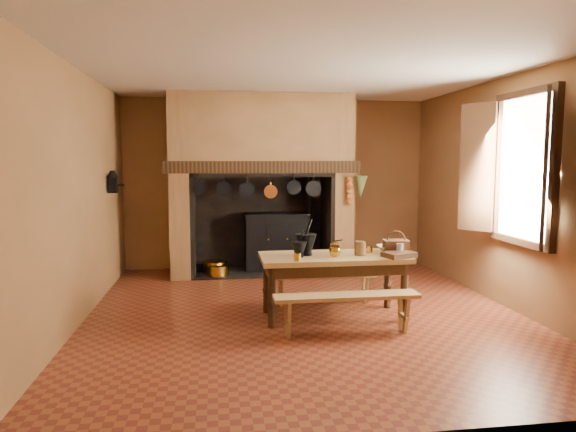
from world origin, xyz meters
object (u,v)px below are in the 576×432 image
at_px(bench_front, 347,304).
at_px(coffee_grinder, 335,248).
at_px(mixing_bowl, 390,249).
at_px(wicker_basket, 396,246).
at_px(iron_range, 276,241).
at_px(work_table, 334,265).

height_order(bench_front, coffee_grinder, coffee_grinder).
height_order(coffee_grinder, mixing_bowl, coffee_grinder).
height_order(coffee_grinder, wicker_basket, wicker_basket).
height_order(iron_range, mixing_bowl, iron_range).
xyz_separation_m(iron_range, wicker_basket, (1.08, -2.65, 0.32)).
height_order(iron_range, coffee_grinder, iron_range).
relative_size(bench_front, coffee_grinder, 9.21).
bearing_deg(wicker_basket, mixing_bowl, 113.18).
xyz_separation_m(work_table, mixing_bowl, (0.70, 0.11, 0.15)).
bearing_deg(mixing_bowl, coffee_grinder, -179.76).
distance_m(bench_front, wicker_basket, 1.07).
bearing_deg(mixing_bowl, bench_front, -134.26).
xyz_separation_m(bench_front, mixing_bowl, (0.70, 0.71, 0.44)).
bearing_deg(mixing_bowl, wicker_basket, -73.28).
relative_size(work_table, wicker_basket, 5.53).
xyz_separation_m(iron_range, coffee_grinder, (0.39, -2.54, 0.30)).
distance_m(iron_range, mixing_bowl, 2.76).
xyz_separation_m(bench_front, coffee_grinder, (0.04, 0.71, 0.47)).
relative_size(work_table, coffee_grinder, 10.18).
relative_size(iron_range, mixing_bowl, 5.37).
xyz_separation_m(work_table, coffee_grinder, (0.04, 0.11, 0.18)).
distance_m(mixing_bowl, wicker_basket, 0.13).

